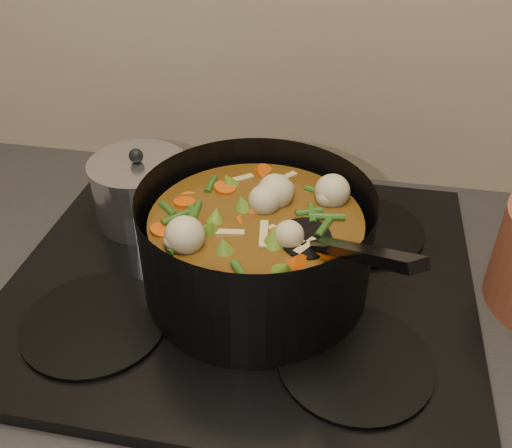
# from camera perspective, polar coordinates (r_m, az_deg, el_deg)

# --- Properties ---
(stovetop) EXTENTS (0.62, 0.54, 0.03)m
(stovetop) POSITION_cam_1_polar(r_m,az_deg,el_deg) (0.79, -1.31, -5.43)
(stovetop) COLOR black
(stovetop) RESTS_ON counter
(stockpot) EXTENTS (0.38, 0.38, 0.22)m
(stockpot) POSITION_cam_1_polar(r_m,az_deg,el_deg) (0.73, 0.03, -2.18)
(stockpot) COLOR black
(stockpot) RESTS_ON stovetop
(saucepan) EXTENTS (0.15, 0.15, 0.12)m
(saucepan) POSITION_cam_1_polar(r_m,az_deg,el_deg) (0.88, -11.44, 3.32)
(saucepan) COLOR silver
(saucepan) RESTS_ON stovetop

